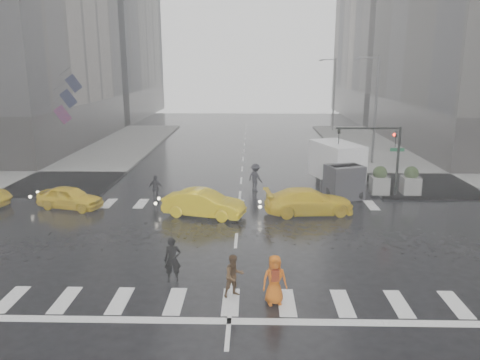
{
  "coord_description": "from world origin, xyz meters",
  "views": [
    {
      "loc": [
        0.69,
        -21.21,
        8.3
      ],
      "look_at": [
        0.14,
        2.0,
        2.52
      ],
      "focal_mm": 35.0,
      "sensor_mm": 36.0,
      "label": 1
    }
  ],
  "objects_px": {
    "taxi_front": "(70,198)",
    "traffic_signal_pole": "(383,147)",
    "taxi_mid": "(204,203)",
    "pedestrian_brown": "(234,276)",
    "pedestrian_orange": "(275,280)",
    "box_truck": "(338,167)"
  },
  "relations": [
    {
      "from": "taxi_mid",
      "to": "taxi_front",
      "type": "bearing_deg",
      "value": 96.09
    },
    {
      "from": "taxi_mid",
      "to": "pedestrian_brown",
      "type": "bearing_deg",
      "value": -152.47
    },
    {
      "from": "taxi_front",
      "to": "box_truck",
      "type": "height_order",
      "value": "box_truck"
    },
    {
      "from": "traffic_signal_pole",
      "to": "box_truck",
      "type": "xyz_separation_m",
      "value": [
        -2.49,
        1.31,
        -1.55
      ]
    },
    {
      "from": "pedestrian_brown",
      "to": "box_truck",
      "type": "relative_size",
      "value": 0.27
    },
    {
      "from": "pedestrian_brown",
      "to": "box_truck",
      "type": "distance_m",
      "value": 16.22
    },
    {
      "from": "traffic_signal_pole",
      "to": "taxi_mid",
      "type": "height_order",
      "value": "traffic_signal_pole"
    },
    {
      "from": "traffic_signal_pole",
      "to": "box_truck",
      "type": "height_order",
      "value": "traffic_signal_pole"
    },
    {
      "from": "taxi_mid",
      "to": "box_truck",
      "type": "height_order",
      "value": "box_truck"
    },
    {
      "from": "traffic_signal_pole",
      "to": "pedestrian_orange",
      "type": "bearing_deg",
      "value": -117.93
    },
    {
      "from": "pedestrian_brown",
      "to": "traffic_signal_pole",
      "type": "bearing_deg",
      "value": 29.58
    },
    {
      "from": "pedestrian_orange",
      "to": "box_truck",
      "type": "height_order",
      "value": "box_truck"
    },
    {
      "from": "traffic_signal_pole",
      "to": "pedestrian_orange",
      "type": "height_order",
      "value": "traffic_signal_pole"
    },
    {
      "from": "traffic_signal_pole",
      "to": "pedestrian_brown",
      "type": "bearing_deg",
      "value": -123.28
    },
    {
      "from": "pedestrian_brown",
      "to": "taxi_mid",
      "type": "relative_size",
      "value": 0.35
    },
    {
      "from": "pedestrian_brown",
      "to": "taxi_mid",
      "type": "bearing_deg",
      "value": 75.19
    },
    {
      "from": "traffic_signal_pole",
      "to": "pedestrian_brown",
      "type": "distance_m",
      "value": 16.4
    },
    {
      "from": "pedestrian_brown",
      "to": "box_truck",
      "type": "bearing_deg",
      "value": 39.55
    },
    {
      "from": "taxi_front",
      "to": "traffic_signal_pole",
      "type": "bearing_deg",
      "value": -65.71
    },
    {
      "from": "taxi_front",
      "to": "taxi_mid",
      "type": "xyz_separation_m",
      "value": [
        8.02,
        -1.29,
        0.08
      ]
    },
    {
      "from": "box_truck",
      "to": "taxi_front",
      "type": "bearing_deg",
      "value": 175.87
    },
    {
      "from": "pedestrian_brown",
      "to": "taxi_front",
      "type": "relative_size",
      "value": 0.41
    }
  ]
}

